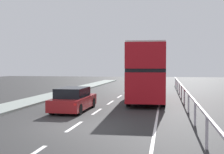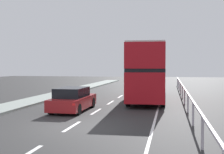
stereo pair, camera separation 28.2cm
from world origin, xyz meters
TOP-DOWN VIEW (x-y plane):
  - ground_plane at (0.00, 0.00)m, footprint 75.12×120.00m
  - lane_paint_markings at (2.07, 8.93)m, footprint 3.72×46.00m
  - bridge_side_railing at (5.35, 9.00)m, footprint 0.10×42.00m
  - double_decker_bus_red at (2.57, 11.04)m, footprint 2.95×10.97m
  - hatchback_car_near at (-1.46, 4.52)m, footprint 1.83×4.39m

SIDE VIEW (x-z plane):
  - ground_plane at x=0.00m, z-range -0.10..0.00m
  - lane_paint_markings at x=2.07m, z-range 0.00..0.01m
  - hatchback_car_near at x=-1.46m, z-range -0.03..1.39m
  - bridge_side_railing at x=5.35m, z-range 0.36..1.48m
  - double_decker_bus_red at x=2.57m, z-range 0.15..4.45m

